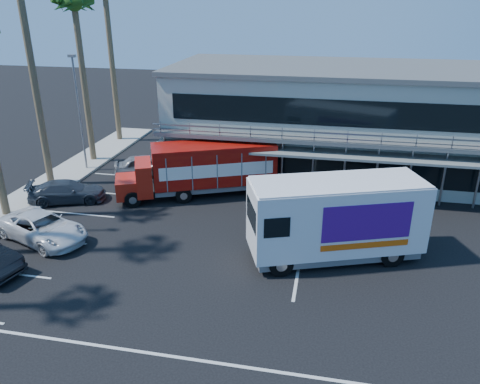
# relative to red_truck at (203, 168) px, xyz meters

# --- Properties ---
(ground) EXTENTS (120.00, 120.00, 0.00)m
(ground) POSITION_rel_red_truck_xyz_m (4.62, -8.23, -1.81)
(ground) COLOR black
(ground) RESTS_ON ground
(building) EXTENTS (22.40, 12.00, 7.30)m
(building) POSITION_rel_red_truck_xyz_m (7.62, 6.71, 1.85)
(building) COLOR #A1A799
(building) RESTS_ON ground
(curb_strip) EXTENTS (3.00, 32.00, 0.16)m
(curb_strip) POSITION_rel_red_truck_xyz_m (-10.38, -2.23, -1.73)
(curb_strip) COLOR #A5A399
(curb_strip) RESTS_ON ground
(palm_e) EXTENTS (2.80, 2.80, 12.25)m
(palm_e) POSITION_rel_red_truck_xyz_m (-10.08, 4.77, 8.76)
(palm_e) COLOR brown
(palm_e) RESTS_ON ground
(light_pole_far) EXTENTS (0.50, 0.25, 8.09)m
(light_pole_far) POSITION_rel_red_truck_xyz_m (-9.58, 2.77, 2.69)
(light_pole_far) COLOR gray
(light_pole_far) RESTS_ON ground
(red_truck) EXTENTS (9.86, 5.97, 3.29)m
(red_truck) POSITION_rel_red_truck_xyz_m (0.00, 0.00, 0.00)
(red_truck) COLOR #B41B0E
(red_truck) RESTS_ON ground
(white_van) EXTENTS (8.47, 5.37, 3.92)m
(white_van) POSITION_rel_red_truck_xyz_m (8.14, -6.23, 0.27)
(white_van) COLOR white
(white_van) RESTS_ON ground
(parked_car_c) EXTENTS (5.60, 4.06, 1.42)m
(parked_car_c) POSITION_rel_red_truck_xyz_m (-6.47, -7.43, -1.10)
(parked_car_c) COLOR silver
(parked_car_c) RESTS_ON ground
(parked_car_d) EXTENTS (4.89, 3.32, 1.31)m
(parked_car_d) POSITION_rel_red_truck_xyz_m (-7.88, -2.68, -1.15)
(parked_car_d) COLOR #303740
(parked_car_d) RESTS_ON ground
(parked_car_e) EXTENTS (4.67, 3.34, 1.48)m
(parked_car_e) POSITION_rel_red_truck_xyz_m (-4.88, 2.57, -1.07)
(parked_car_e) COLOR slate
(parked_car_e) RESTS_ON ground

